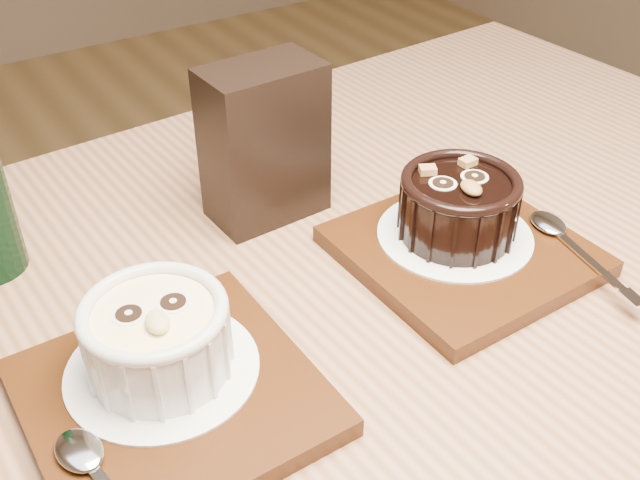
# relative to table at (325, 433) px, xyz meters

# --- Properties ---
(table) EXTENTS (1.24, 0.87, 0.75)m
(table) POSITION_rel_table_xyz_m (0.00, 0.00, 0.00)
(table) COLOR brown
(table) RESTS_ON ground
(tray_left) EXTENTS (0.18, 0.18, 0.01)m
(tray_left) POSITION_rel_table_xyz_m (-0.11, 0.01, 0.10)
(tray_left) COLOR #42200B
(tray_left) RESTS_ON table
(doily_left) EXTENTS (0.13, 0.13, 0.00)m
(doily_left) POSITION_rel_table_xyz_m (-0.11, 0.03, 0.11)
(doily_left) COLOR white
(doily_left) RESTS_ON tray_left
(ramekin_white) EXTENTS (0.10, 0.10, 0.06)m
(ramekin_white) POSITION_rel_table_xyz_m (-0.11, 0.03, 0.14)
(ramekin_white) COLOR silver
(ramekin_white) RESTS_ON doily_left
(tray_right) EXTENTS (0.18, 0.18, 0.01)m
(tray_right) POSITION_rel_table_xyz_m (0.16, 0.03, 0.10)
(tray_right) COLOR #42200B
(tray_right) RESTS_ON table
(doily_right) EXTENTS (0.13, 0.13, 0.00)m
(doily_right) POSITION_rel_table_xyz_m (0.16, 0.04, 0.11)
(doily_right) COLOR white
(doily_right) RESTS_ON tray_right
(ramekin_dark) EXTENTS (0.10, 0.10, 0.06)m
(ramekin_dark) POSITION_rel_table_xyz_m (0.16, 0.04, 0.14)
(ramekin_dark) COLOR black
(ramekin_dark) RESTS_ON doily_right
(spoon_right) EXTENTS (0.05, 0.14, 0.01)m
(spoon_right) POSITION_rel_table_xyz_m (0.23, -0.03, 0.11)
(spoon_right) COLOR silver
(spoon_right) RESTS_ON tray_right
(condiment_stand) EXTENTS (0.10, 0.06, 0.14)m
(condiment_stand) POSITION_rel_table_xyz_m (0.05, 0.18, 0.16)
(condiment_stand) COLOR black
(condiment_stand) RESTS_ON table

